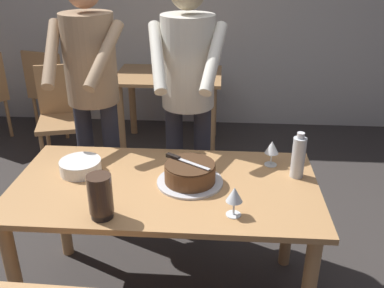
{
  "coord_description": "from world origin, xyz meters",
  "views": [
    {
      "loc": [
        0.27,
        -1.89,
        1.87
      ],
      "look_at": [
        0.13,
        0.17,
        0.9
      ],
      "focal_mm": 40.28,
      "sensor_mm": 36.0,
      "label": 1
    }
  ],
  "objects_px": {
    "plate_stack": "(81,166)",
    "background_chair_2": "(64,113)",
    "water_bottle": "(298,157)",
    "person_cutting_cake": "(188,87)",
    "background_table": "(169,90)",
    "main_dining_table": "(165,203)",
    "person_standing_beside": "(92,83)",
    "hurricane_lamp": "(100,196)",
    "wine_glass_far": "(272,148)",
    "wine_glass_near": "(234,195)",
    "background_chair_1": "(53,88)",
    "cake_knife": "(179,159)",
    "cake_on_platter": "(190,174)"
  },
  "relations": [
    {
      "from": "plate_stack",
      "to": "cake_on_platter",
      "type": "bearing_deg",
      "value": -6.89
    },
    {
      "from": "wine_glass_far",
      "to": "background_chair_2",
      "type": "distance_m",
      "value": 2.19
    },
    {
      "from": "cake_knife",
      "to": "person_standing_beside",
      "type": "distance_m",
      "value": 0.87
    },
    {
      "from": "cake_on_platter",
      "to": "person_standing_beside",
      "type": "distance_m",
      "value": 0.95
    },
    {
      "from": "person_standing_beside",
      "to": "background_table",
      "type": "height_order",
      "value": "person_standing_beside"
    },
    {
      "from": "hurricane_lamp",
      "to": "water_bottle",
      "type": "bearing_deg",
      "value": 25.35
    },
    {
      "from": "person_standing_beside",
      "to": "background_chair_2",
      "type": "distance_m",
      "value": 1.27
    },
    {
      "from": "main_dining_table",
      "to": "background_chair_1",
      "type": "height_order",
      "value": "background_chair_1"
    },
    {
      "from": "background_chair_2",
      "to": "main_dining_table",
      "type": "bearing_deg",
      "value": -55.1
    },
    {
      "from": "wine_glass_far",
      "to": "background_chair_1",
      "type": "height_order",
      "value": "background_chair_1"
    },
    {
      "from": "cake_on_platter",
      "to": "plate_stack",
      "type": "xyz_separation_m",
      "value": [
        -0.59,
        0.07,
        -0.02
      ]
    },
    {
      "from": "person_standing_beside",
      "to": "water_bottle",
      "type": "bearing_deg",
      "value": -23.15
    },
    {
      "from": "person_standing_beside",
      "to": "person_cutting_cake",
      "type": "bearing_deg",
      "value": -2.84
    },
    {
      "from": "water_bottle",
      "to": "background_table",
      "type": "distance_m",
      "value": 2.15
    },
    {
      "from": "main_dining_table",
      "to": "wine_glass_far",
      "type": "height_order",
      "value": "wine_glass_far"
    },
    {
      "from": "plate_stack",
      "to": "water_bottle",
      "type": "xyz_separation_m",
      "value": [
        1.15,
        0.04,
        0.08
      ]
    },
    {
      "from": "water_bottle",
      "to": "hurricane_lamp",
      "type": "height_order",
      "value": "water_bottle"
    },
    {
      "from": "main_dining_table",
      "to": "hurricane_lamp",
      "type": "xyz_separation_m",
      "value": [
        -0.24,
        -0.31,
        0.22
      ]
    },
    {
      "from": "person_cutting_cake",
      "to": "water_bottle",
      "type": "bearing_deg",
      "value": -38.69
    },
    {
      "from": "hurricane_lamp",
      "to": "wine_glass_near",
      "type": "bearing_deg",
      "value": 5.41
    },
    {
      "from": "cake_knife",
      "to": "wine_glass_far",
      "type": "height_order",
      "value": "wine_glass_far"
    },
    {
      "from": "plate_stack",
      "to": "wine_glass_near",
      "type": "bearing_deg",
      "value": -23.09
    },
    {
      "from": "person_cutting_cake",
      "to": "person_standing_beside",
      "type": "relative_size",
      "value": 1.0
    },
    {
      "from": "main_dining_table",
      "to": "wine_glass_near",
      "type": "relative_size",
      "value": 10.87
    },
    {
      "from": "wine_glass_near",
      "to": "main_dining_table",
      "type": "bearing_deg",
      "value": 143.57
    },
    {
      "from": "main_dining_table",
      "to": "plate_stack",
      "type": "bearing_deg",
      "value": 169.0
    },
    {
      "from": "wine_glass_near",
      "to": "background_table",
      "type": "distance_m",
      "value": 2.4
    },
    {
      "from": "hurricane_lamp",
      "to": "background_table",
      "type": "distance_m",
      "value": 2.39
    },
    {
      "from": "plate_stack",
      "to": "background_chair_1",
      "type": "height_order",
      "value": "background_chair_1"
    },
    {
      "from": "background_table",
      "to": "background_chair_1",
      "type": "relative_size",
      "value": 1.11
    },
    {
      "from": "plate_stack",
      "to": "background_chair_2",
      "type": "distance_m",
      "value": 1.68
    },
    {
      "from": "cake_knife",
      "to": "wine_glass_far",
      "type": "bearing_deg",
      "value": 20.96
    },
    {
      "from": "water_bottle",
      "to": "person_cutting_cake",
      "type": "distance_m",
      "value": 0.81
    },
    {
      "from": "plate_stack",
      "to": "wine_glass_far",
      "type": "bearing_deg",
      "value": 8.68
    },
    {
      "from": "plate_stack",
      "to": "person_standing_beside",
      "type": "xyz_separation_m",
      "value": [
        -0.07,
        0.56,
        0.29
      ]
    },
    {
      "from": "wine_glass_near",
      "to": "background_chair_1",
      "type": "bearing_deg",
      "value": 125.46
    },
    {
      "from": "background_table",
      "to": "main_dining_table",
      "type": "bearing_deg",
      "value": -83.67
    },
    {
      "from": "water_bottle",
      "to": "background_chair_2",
      "type": "height_order",
      "value": "water_bottle"
    },
    {
      "from": "background_table",
      "to": "person_standing_beside",
      "type": "bearing_deg",
      "value": -102.2
    },
    {
      "from": "plate_stack",
      "to": "background_table",
      "type": "relative_size",
      "value": 0.22
    },
    {
      "from": "water_bottle",
      "to": "wine_glass_near",
      "type": "bearing_deg",
      "value": -131.36
    },
    {
      "from": "water_bottle",
      "to": "background_chair_2",
      "type": "xyz_separation_m",
      "value": [
        -1.8,
        1.48,
        -0.37
      ]
    },
    {
      "from": "cake_on_platter",
      "to": "background_chair_1",
      "type": "relative_size",
      "value": 0.38
    },
    {
      "from": "person_standing_beside",
      "to": "cake_knife",
      "type": "bearing_deg",
      "value": -44.44
    },
    {
      "from": "wine_glass_far",
      "to": "hurricane_lamp",
      "type": "bearing_deg",
      "value": -145.2
    },
    {
      "from": "main_dining_table",
      "to": "wine_glass_near",
      "type": "height_order",
      "value": "wine_glass_near"
    },
    {
      "from": "wine_glass_far",
      "to": "wine_glass_near",
      "type": "bearing_deg",
      "value": -113.06
    },
    {
      "from": "hurricane_lamp",
      "to": "person_standing_beside",
      "type": "xyz_separation_m",
      "value": [
        -0.29,
        0.96,
        0.22
      ]
    },
    {
      "from": "cake_on_platter",
      "to": "cake_knife",
      "type": "xyz_separation_m",
      "value": [
        -0.06,
        0.04,
        0.06
      ]
    },
    {
      "from": "main_dining_table",
      "to": "background_table",
      "type": "distance_m",
      "value": 2.07
    }
  ]
}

